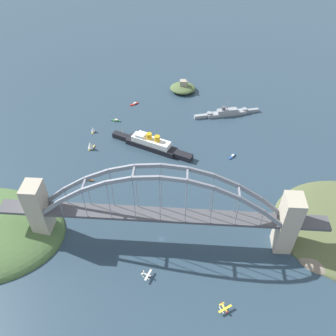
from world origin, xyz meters
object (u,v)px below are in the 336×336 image
object	(u,v)px
seaplane_second_in_formation	(147,275)
small_boat_1	(90,145)
naval_cruiser	(226,113)
small_boat_2	(134,104)
ocean_liner	(152,144)
small_boat_5	(89,180)
small_boat_0	(232,156)
seaplane_taxiing_near_bridge	(224,309)
small_boat_3	(93,129)
harbor_arch_bridge	(161,215)
fort_island_mid_harbor	(183,88)
small_boat_4	(116,120)

from	to	relation	value
seaplane_second_in_formation	small_boat_1	distance (m)	170.36
naval_cruiser	small_boat_2	size ratio (longest dim) A/B	7.56
ocean_liner	small_boat_5	world-z (taller)	ocean_liner
naval_cruiser	small_boat_5	distance (m)	190.10
small_boat_0	small_boat_5	size ratio (longest dim) A/B	1.05
naval_cruiser	small_boat_2	distance (m)	117.69
seaplane_taxiing_near_bridge	small_boat_5	xyz separation A→B (m)	(-126.93, 123.79, -1.23)
ocean_liner	seaplane_taxiing_near_bridge	size ratio (longest dim) A/B	8.99
naval_cruiser	small_boat_3	distance (m)	162.57
seaplane_second_in_formation	small_boat_5	size ratio (longest dim) A/B	1.08
harbor_arch_bridge	small_boat_1	xyz separation A→B (m)	(-86.98, 114.32, -25.71)
seaplane_taxiing_near_bridge	small_boat_0	size ratio (longest dim) A/B	1.03
small_boat_5	harbor_arch_bridge	bearing A→B (deg)	-39.95
ocean_liner	fort_island_mid_harbor	world-z (taller)	ocean_liner
harbor_arch_bridge	small_boat_3	xyz separation A→B (m)	(-91.46, 145.24, -27.31)
harbor_arch_bridge	small_boat_2	bearing A→B (deg)	104.06
harbor_arch_bridge	small_boat_4	xyz separation A→B (m)	(-69.21, 169.07, -30.04)
harbor_arch_bridge	small_boat_0	bearing A→B (deg)	59.07
ocean_liner	naval_cruiser	bearing A→B (deg)	39.97
ocean_liner	small_boat_5	size ratio (longest dim) A/B	9.70
fort_island_mid_harbor	naval_cruiser	bearing A→B (deg)	-44.49
seaplane_second_in_formation	small_boat_5	xyz separation A→B (m)	(-69.32, 101.37, -1.27)
small_boat_5	small_boat_1	bearing A→B (deg)	101.01
small_boat_0	small_boat_5	distance (m)	151.43
small_boat_0	naval_cruiser	bearing A→B (deg)	91.66
small_boat_1	small_boat_4	world-z (taller)	small_boat_1
fort_island_mid_harbor	small_boat_1	bearing A→B (deg)	-125.95
small_boat_0	small_boat_4	distance (m)	147.69
harbor_arch_bridge	small_boat_5	distance (m)	105.28
small_boat_0	small_boat_1	xyz separation A→B (m)	(-153.72, 2.95, 4.46)
seaplane_taxiing_near_bridge	small_boat_5	world-z (taller)	seaplane_taxiing_near_bridge
small_boat_1	fort_island_mid_harbor	bearing A→B (deg)	54.05
fort_island_mid_harbor	small_boat_4	world-z (taller)	fort_island_mid_harbor
naval_cruiser	seaplane_taxiing_near_bridge	world-z (taller)	naval_cruiser
seaplane_second_in_formation	small_boat_2	distance (m)	248.45
ocean_liner	small_boat_5	bearing A→B (deg)	-135.69
small_boat_0	small_boat_3	distance (m)	161.81
small_boat_3	small_boat_1	bearing A→B (deg)	-81.75
harbor_arch_bridge	small_boat_5	size ratio (longest dim) A/B	27.17
seaplane_second_in_formation	small_boat_2	bearing A→B (deg)	100.22
naval_cruiser	seaplane_taxiing_near_bridge	xyz separation A→B (m)	(-14.83, -250.42, -1.27)
seaplane_second_in_formation	small_boat_0	bearing A→B (deg)	63.20
seaplane_taxiing_near_bridge	small_boat_2	world-z (taller)	seaplane_taxiing_near_bridge
fort_island_mid_harbor	small_boat_1	size ratio (longest dim) A/B	3.02
seaplane_taxiing_near_bridge	small_boat_5	bearing A→B (deg)	135.72
small_boat_2	small_boat_1	bearing A→B (deg)	-110.45
ocean_liner	small_boat_3	size ratio (longest dim) A/B	11.50
small_boat_5	naval_cruiser	bearing A→B (deg)	41.78
fort_island_mid_harbor	small_boat_0	bearing A→B (deg)	-66.69
seaplane_second_in_formation	small_boat_1	world-z (taller)	small_boat_1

